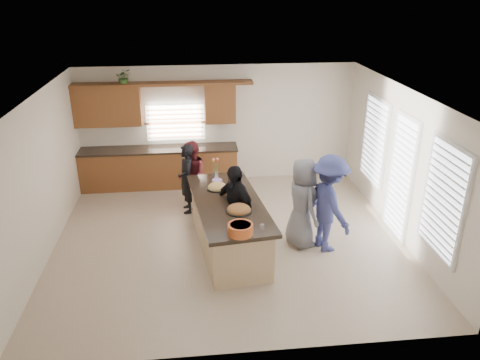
{
  "coord_description": "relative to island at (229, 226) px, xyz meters",
  "views": [
    {
      "loc": [
        -0.62,
        -7.79,
        4.56
      ],
      "look_at": [
        0.23,
        0.14,
        1.15
      ],
      "focal_mm": 35.0,
      "sensor_mm": 36.0,
      "label": 1
    }
  ],
  "objects": [
    {
      "name": "platter_back",
      "position": [
        -0.16,
        0.57,
        0.52
      ],
      "size": [
        0.41,
        0.41,
        0.17
      ],
      "color": "black",
      "rests_on": "island"
    },
    {
      "name": "potted_plant",
      "position": [
        -2.04,
        3.15,
        2.14
      ],
      "size": [
        0.37,
        0.33,
        0.38
      ],
      "primitive_type": "imported",
      "rotation": [
        0.0,
        0.0,
        0.12
      ],
      "color": "#467830",
      "rests_on": "back_cabinetry"
    },
    {
      "name": "woman_right_front",
      "position": [
        1.34,
        0.0,
        0.39
      ],
      "size": [
        0.73,
        0.94,
        1.69
      ],
      "primitive_type": "imported",
      "rotation": [
        0.0,
        0.0,
        1.83
      ],
      "color": "slate",
      "rests_on": "ground"
    },
    {
      "name": "platter_mid",
      "position": [
        0.16,
        0.1,
        0.52
      ],
      "size": [
        0.38,
        0.38,
        0.15
      ],
      "color": "black",
      "rests_on": "island"
    },
    {
      "name": "woman_left_mid",
      "position": [
        -0.63,
        1.8,
        0.29
      ],
      "size": [
        0.61,
        0.75,
        1.48
      ],
      "primitive_type": "imported",
      "rotation": [
        0.0,
        0.0,
        -1.5
      ],
      "color": "maroon",
      "rests_on": "ground"
    },
    {
      "name": "right_wall_glazing",
      "position": [
        3.25,
        0.2,
        0.89
      ],
      "size": [
        0.06,
        4.0,
        2.25
      ],
      "color": "white",
      "rests_on": "ground"
    },
    {
      "name": "back_cabinetry",
      "position": [
        -1.44,
        3.06,
        0.46
      ],
      "size": [
        4.08,
        0.66,
        2.46
      ],
      "color": "brown",
      "rests_on": "ground"
    },
    {
      "name": "clear_cup",
      "position": [
        0.44,
        -1.07,
        0.54
      ],
      "size": [
        0.07,
        0.07,
        0.09
      ],
      "primitive_type": "cylinder",
      "color": "white",
      "rests_on": "island"
    },
    {
      "name": "woman_left_back",
      "position": [
        -0.74,
        1.6,
        0.29
      ],
      "size": [
        0.41,
        0.58,
        1.49
      ],
      "primitive_type": "imported",
      "rotation": [
        0.0,
        0.0,
        -1.47
      ],
      "color": "black",
      "rests_on": "ground"
    },
    {
      "name": "woman_left_front",
      "position": [
        0.11,
        -0.02,
        0.36
      ],
      "size": [
        0.9,
        1.0,
        1.63
      ],
      "primitive_type": "imported",
      "rotation": [
        0.0,
        0.0,
        -0.92
      ],
      "color": "black",
      "rests_on": "ground"
    },
    {
      "name": "island",
      "position": [
        0.0,
        0.0,
        0.0
      ],
      "size": [
        1.47,
        2.82,
        0.95
      ],
      "rotation": [
        0.0,
        0.0,
        0.12
      ],
      "color": "tan",
      "rests_on": "ground"
    },
    {
      "name": "floor",
      "position": [
        0.03,
        0.33,
        -0.45
      ],
      "size": [
        6.5,
        6.5,
        0.0
      ],
      "primitive_type": "plane",
      "color": "#C0A78E",
      "rests_on": "ground"
    },
    {
      "name": "woman_right_back",
      "position": [
        1.78,
        -0.19,
        0.45
      ],
      "size": [
        0.96,
        1.31,
        1.81
      ],
      "primitive_type": "imported",
      "rotation": [
        0.0,
        0.0,
        1.84
      ],
      "color": "navy",
      "rests_on": "ground"
    },
    {
      "name": "flower_vase",
      "position": [
        -0.16,
        1.01,
        0.74
      ],
      "size": [
        0.14,
        0.14,
        0.45
      ],
      "color": "silver",
      "rests_on": "island"
    },
    {
      "name": "platter_front",
      "position": [
        0.15,
        -0.41,
        0.53
      ],
      "size": [
        0.46,
        0.46,
        0.18
      ],
      "color": "black",
      "rests_on": "island"
    },
    {
      "name": "room_shell",
      "position": [
        0.03,
        0.33,
        1.45
      ],
      "size": [
        6.52,
        6.02,
        2.81
      ],
      "color": "silver",
      "rests_on": "ground"
    },
    {
      "name": "salad_bowl",
      "position": [
        0.09,
        -1.18,
        0.59
      ],
      "size": [
        0.4,
        0.4,
        0.17
      ],
      "color": "orange",
      "rests_on": "island"
    },
    {
      "name": "plate_stack",
      "position": [
        -0.15,
        0.87,
        0.52
      ],
      "size": [
        0.2,
        0.2,
        0.05
      ],
      "primitive_type": "cylinder",
      "color": "#BA96DA",
      "rests_on": "island"
    }
  ]
}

